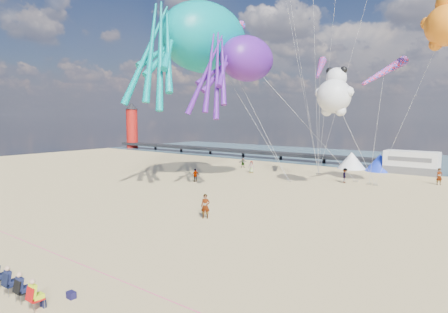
# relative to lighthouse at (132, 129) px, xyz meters

# --- Properties ---
(ground) EXTENTS (120.00, 120.00, 0.00)m
(ground) POSITION_rel_lighthouse_xyz_m (56.00, -44.00, -4.50)
(ground) COLOR #D1B679
(ground) RESTS_ON ground
(water) EXTENTS (120.00, 120.00, 0.00)m
(water) POSITION_rel_lighthouse_xyz_m (56.00, 11.00, -4.48)
(water) COLOR #3B6272
(water) RESTS_ON ground
(pier) EXTENTS (60.00, 3.00, 0.50)m
(pier) POSITION_rel_lighthouse_xyz_m (28.00, 0.00, -3.50)
(pier) COLOR black
(pier) RESTS_ON ground
(lighthouse) EXTENTS (2.60, 2.60, 9.00)m
(lighthouse) POSITION_rel_lighthouse_xyz_m (0.00, 0.00, 0.00)
(lighthouse) COLOR #A5140F
(lighthouse) RESTS_ON ground
(motorhome_0) EXTENTS (6.60, 2.50, 3.00)m
(motorhome_0) POSITION_rel_lighthouse_xyz_m (62.00, -4.00, -3.00)
(motorhome_0) COLOR silver
(motorhome_0) RESTS_ON ground
(tent_white) EXTENTS (4.00, 4.00, 2.40)m
(tent_white) POSITION_rel_lighthouse_xyz_m (54.00, -4.00, -3.30)
(tent_white) COLOR white
(tent_white) RESTS_ON ground
(tent_blue) EXTENTS (4.00, 4.00, 2.40)m
(tent_blue) POSITION_rel_lighthouse_xyz_m (58.00, -4.00, -3.30)
(tent_blue) COLOR #1933CC
(tent_blue) RESTS_ON ground
(spectator_row) EXTENTS (6.10, 0.90, 1.30)m
(spectator_row) POSITION_rel_lighthouse_xyz_m (57.34, -52.81, -3.85)
(spectator_row) COLOR black
(spectator_row) RESTS_ON ground
(cooler_navy) EXTENTS (0.38, 0.28, 0.30)m
(cooler_navy) POSITION_rel_lighthouse_xyz_m (59.73, -51.42, -4.35)
(cooler_navy) COLOR #141239
(cooler_navy) RESTS_ON ground
(rope_line) EXTENTS (34.00, 0.03, 0.03)m
(rope_line) POSITION_rel_lighthouse_xyz_m (56.00, -49.00, -4.48)
(rope_line) COLOR #F2338C
(rope_line) RESTS_ON ground
(standing_person) EXTENTS (0.80, 0.72, 1.84)m
(standing_person) POSITION_rel_lighthouse_xyz_m (55.58, -37.94, -3.58)
(standing_person) COLOR tan
(standing_person) RESTS_ON ground
(beachgoer_0) EXTENTS (0.68, 0.59, 1.58)m
(beachgoer_0) POSITION_rel_lighthouse_xyz_m (45.01, -16.36, -3.71)
(beachgoer_0) COLOR #7F6659
(beachgoer_0) RESTS_ON ground
(beachgoer_2) EXTENTS (0.89, 1.00, 1.70)m
(beachgoer_2) POSITION_rel_lighthouse_xyz_m (57.84, -16.25, -3.65)
(beachgoer_2) COLOR #7F6659
(beachgoer_2) RESTS_ON ground
(beachgoer_3) EXTENTS (0.92, 1.13, 1.52)m
(beachgoer_3) POSITION_rel_lighthouse_xyz_m (43.91, -26.23, -3.74)
(beachgoer_3) COLOR #7F6659
(beachgoer_3) RESTS_ON ground
(beachgoer_4) EXTENTS (0.83, 0.95, 1.54)m
(beachgoer_4) POSITION_rel_lighthouse_xyz_m (41.00, -12.65, -3.73)
(beachgoer_4) COLOR #7F6659
(beachgoer_4) RESTS_ON ground
(beachgoer_5) EXTENTS (1.68, 1.54, 1.87)m
(beachgoer_5) POSITION_rel_lighthouse_xyz_m (66.57, -11.09, -3.57)
(beachgoer_5) COLOR #7F6659
(beachgoer_5) RESTS_ON ground
(sandbag_a) EXTENTS (0.50, 0.35, 0.22)m
(sandbag_a) POSITION_rel_lighthouse_xyz_m (52.46, -19.53, -4.39)
(sandbag_a) COLOR gray
(sandbag_a) RESTS_ON ground
(sandbag_b) EXTENTS (0.50, 0.35, 0.22)m
(sandbag_b) POSITION_rel_lighthouse_xyz_m (58.66, -15.06, -4.39)
(sandbag_b) COLOR gray
(sandbag_b) RESTS_ON ground
(sandbag_c) EXTENTS (0.50, 0.35, 0.22)m
(sandbag_c) POSITION_rel_lighthouse_xyz_m (61.18, -16.00, -4.39)
(sandbag_c) COLOR gray
(sandbag_c) RESTS_ON ground
(sandbag_d) EXTENTS (0.50, 0.35, 0.22)m
(sandbag_d) POSITION_rel_lighthouse_xyz_m (60.45, -15.77, -4.39)
(sandbag_d) COLOR gray
(sandbag_d) RESTS_ON ground
(sandbag_e) EXTENTS (0.50, 0.35, 0.22)m
(sandbag_e) POSITION_rel_lighthouse_xyz_m (52.70, -12.16, -4.39)
(sandbag_e) COLOR gray
(sandbag_e) RESTS_ON ground
(kite_octopus_teal) EXTENTS (8.15, 13.45, 14.34)m
(kite_octopus_teal) POSITION_rel_lighthouse_xyz_m (44.97, -25.76, 11.75)
(kite_octopus_teal) COLOR #008786
(kite_octopus_purple) EXTENTS (5.53, 10.50, 11.48)m
(kite_octopus_purple) POSITION_rel_lighthouse_xyz_m (49.33, -23.70, 9.33)
(kite_octopus_purple) COLOR #511889
(kite_panda) EXTENTS (4.67, 4.46, 5.86)m
(kite_panda) POSITION_rel_lighthouse_xyz_m (58.50, -21.56, 5.12)
(kite_panda) COLOR silver
(kite_teddy_orange) EXTENTS (5.06, 4.84, 6.28)m
(kite_teddy_orange) POSITION_rel_lighthouse_xyz_m (67.75, -18.92, 11.22)
(kite_teddy_orange) COLOR orange
(windsock_left) EXTENTS (3.50, 7.81, 7.86)m
(windsock_left) POSITION_rel_lighthouse_xyz_m (45.82, -24.84, 12.28)
(windsock_left) COLOR red
(windsock_mid) EXTENTS (3.60, 6.21, 6.38)m
(windsock_mid) POSITION_rel_lighthouse_xyz_m (62.09, -17.50, 7.61)
(windsock_mid) COLOR red
(windsock_right) EXTENTS (2.37, 4.99, 4.95)m
(windsock_right) POSITION_rel_lighthouse_xyz_m (55.07, -17.53, 8.46)
(windsock_right) COLOR red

